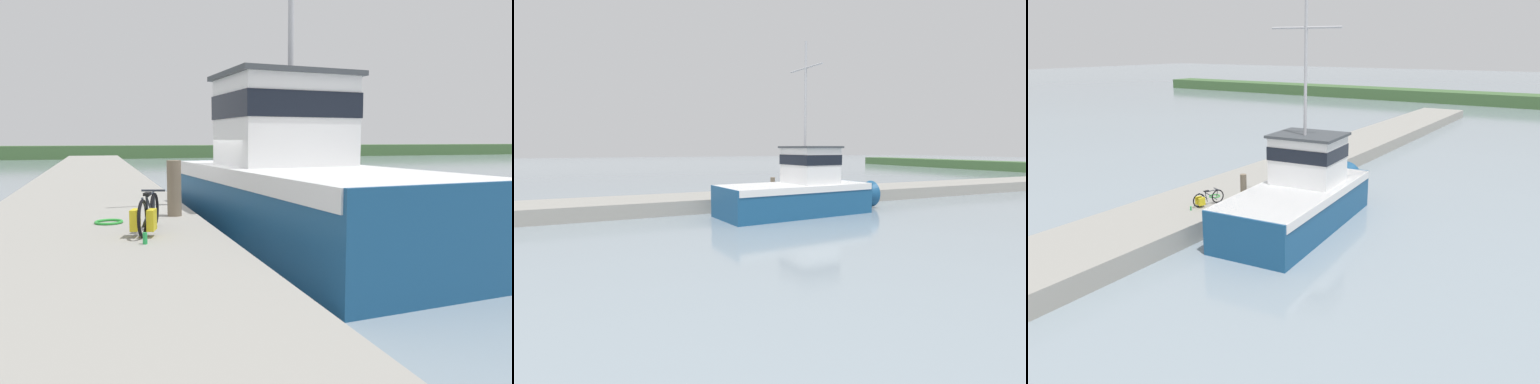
# 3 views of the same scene
# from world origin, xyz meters

# --- Properties ---
(ground_plane) EXTENTS (320.00, 320.00, 0.00)m
(ground_plane) POSITION_xyz_m (0.00, 0.00, 0.00)
(ground_plane) COLOR #84939E
(dock_pier) EXTENTS (4.56, 80.00, 0.86)m
(dock_pier) POSITION_xyz_m (-3.47, 0.00, 0.43)
(dock_pier) COLOR gray
(dock_pier) RESTS_ON ground_plane
(far_shoreline) EXTENTS (180.00, 5.00, 1.63)m
(far_shoreline) POSITION_xyz_m (30.00, 55.42, 0.82)
(far_shoreline) COLOR #426638
(far_shoreline) RESTS_ON ground_plane
(fishing_boat_main) EXTENTS (4.45, 11.09, 10.28)m
(fishing_boat_main) POSITION_xyz_m (1.29, -0.85, 1.48)
(fishing_boat_main) COLOR navy
(fishing_boat_main) RESTS_ON ground_plane
(bicycle_touring) EXTENTS (0.72, 1.60, 0.72)m
(bicycle_touring) POSITION_xyz_m (-2.47, -3.23, 1.19)
(bicycle_touring) COLOR black
(bicycle_touring) RESTS_ON dock_pier
(mooring_post) EXTENTS (0.31, 0.31, 1.20)m
(mooring_post) POSITION_xyz_m (-1.71, -1.34, 1.46)
(mooring_post) COLOR #756651
(mooring_post) RESTS_ON dock_pier
(hose_coil) EXTENTS (0.55, 0.55, 0.05)m
(hose_coil) POSITION_xyz_m (-3.09, -1.89, 0.89)
(hose_coil) COLOR green
(hose_coil) RESTS_ON dock_pier
(water_bottle_by_bike) EXTENTS (0.07, 0.07, 0.19)m
(water_bottle_by_bike) POSITION_xyz_m (-2.60, -4.12, 0.96)
(water_bottle_by_bike) COLOR green
(water_bottle_by_bike) RESTS_ON dock_pier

